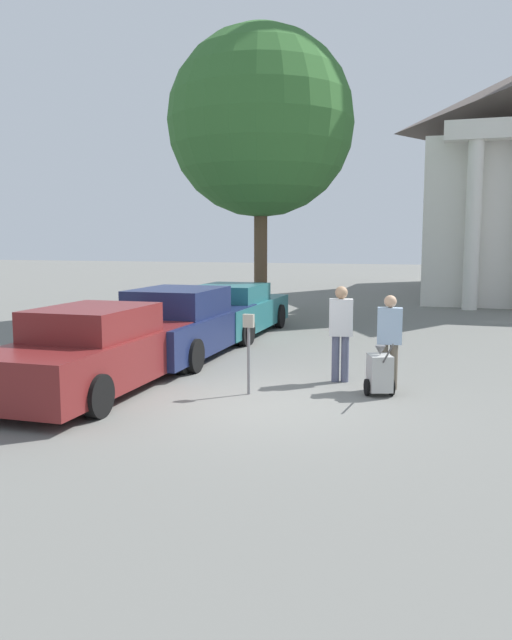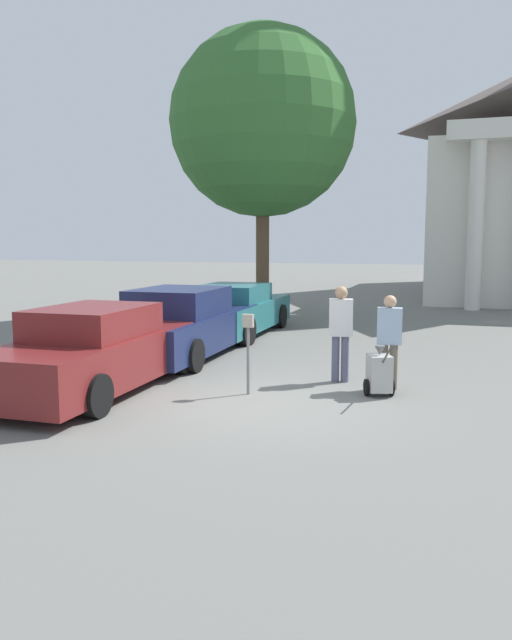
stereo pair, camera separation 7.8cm
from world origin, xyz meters
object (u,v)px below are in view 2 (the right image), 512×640
person_supervisor (389,336)px  person_worker (341,328)px  parked_car_maroon (99,351)px  parked_car_navy (182,325)px  parked_car_teal (235,311)px  parking_meter (248,339)px  equipment_cart (379,373)px

person_supervisor → person_worker: bearing=-25.0°
parked_car_maroon → person_worker: size_ratio=2.90×
parked_car_maroon → parked_car_navy: (0.00, 3.36, 0.02)m
person_supervisor → parked_car_teal: bearing=-54.1°
parked_car_teal → person_supervisor: 7.01m
parked_car_navy → parked_car_maroon: bearing=-91.3°
parked_car_navy → parking_meter: (2.54, -2.86, 0.25)m
parked_car_maroon → parked_car_teal: size_ratio=0.99×
parked_car_maroon → equipment_cart: parked_car_maroon is taller
person_worker → equipment_cart: 1.30m
parked_car_teal → person_supervisor: (4.73, -5.16, 0.27)m
equipment_cart → parked_car_teal: bearing=108.3°
parked_car_maroon → parked_car_teal: 6.77m
parked_car_maroon → parking_meter: parked_car_maroon is taller
parked_car_navy → parked_car_teal: size_ratio=1.02×
parked_car_teal → parked_car_maroon: bearing=-91.3°
parked_car_navy → equipment_cart: bearing=-27.3°
parked_car_teal → parking_meter: (2.54, -6.27, 0.29)m
person_supervisor → equipment_cart: person_supervisor is taller
parked_car_navy → person_worker: bearing=-22.1°
parked_car_teal → person_worker: size_ratio=2.94×
person_supervisor → equipment_cart: bearing=73.2°
parked_car_teal → parking_meter: 6.77m
parked_car_maroon → person_worker: (3.83, 1.90, 0.32)m
parked_car_teal → parking_meter: size_ratio=3.80×
person_supervisor → parked_car_maroon: bearing=12.1°
parked_car_teal → person_worker: (3.83, -4.86, 0.35)m
parked_car_maroon → person_worker: 4.29m
parked_car_maroon → person_supervisor: size_ratio=3.10×
parked_car_maroon → parked_car_navy: 3.36m
parked_car_navy → parking_meter: bearing=-49.7°
parked_car_navy → parked_car_teal: 3.41m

